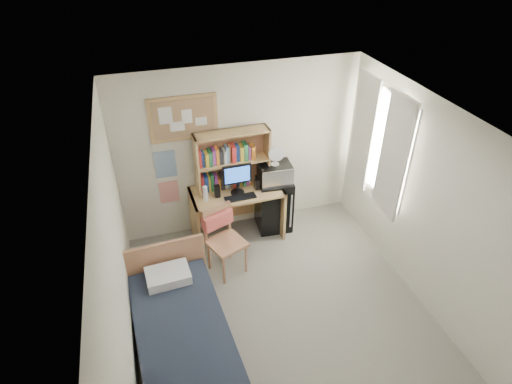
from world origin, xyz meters
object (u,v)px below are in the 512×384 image
object	(u,v)px
speaker_left	(217,191)
speaker_right	(257,185)
mini_fridge	(274,203)
desk_fan	(275,156)
monitor	(237,180)
desk	(237,214)
desk_chair	(227,243)
bed	(184,343)
microwave	(275,172)
bulletin_board	(183,118)

from	to	relation	value
speaker_left	speaker_right	xyz separation A→B (m)	(0.60, 0.02, -0.01)
mini_fridge	desk_fan	xyz separation A→B (m)	(-0.00, -0.02, 0.86)
monitor	speaker_left	distance (m)	0.33
desk	speaker_right	size ratio (longest dim) A/B	8.03
desk_chair	mini_fridge	distance (m)	1.22
bed	microwave	distance (m)	2.77
bed	microwave	world-z (taller)	microwave
bulletin_board	speaker_right	world-z (taller)	bulletin_board
monitor	speaker_right	size ratio (longest dim) A/B	2.67
bulletin_board	monitor	world-z (taller)	bulletin_board
monitor	desk_fan	xyz separation A→B (m)	(0.61, 0.12, 0.23)
speaker_right	microwave	bearing A→B (deg)	17.91
desk_chair	desk_fan	world-z (taller)	desk_fan
desk	speaker_right	world-z (taller)	speaker_right
desk_chair	mini_fridge	size ratio (longest dim) A/B	1.15
bulletin_board	bed	size ratio (longest dim) A/B	0.47
bulletin_board	monitor	size ratio (longest dim) A/B	2.11
desk	microwave	xyz separation A→B (m)	(0.61, 0.06, 0.59)
speaker_right	microwave	xyz separation A→B (m)	(0.31, 0.11, 0.09)
bed	desk_fan	xyz separation A→B (m)	(1.74, 2.03, 1.02)
bulletin_board	microwave	distance (m)	1.56
desk_chair	monitor	bearing A→B (deg)	41.40
bed	speaker_left	distance (m)	2.17
bed	desk_fan	distance (m)	2.86
mini_fridge	microwave	world-z (taller)	microwave
microwave	desk_fan	size ratio (longest dim) A/B	1.61
bed	desk_fan	bearing A→B (deg)	45.94
bulletin_board	microwave	size ratio (longest dim) A/B	1.97
desk_fan	bed	bearing A→B (deg)	-126.84
microwave	desk_chair	bearing A→B (deg)	-137.23
bulletin_board	monitor	bearing A→B (deg)	-32.49
bed	desk_chair	bearing A→B (deg)	54.33
desk_chair	microwave	size ratio (longest dim) A/B	2.10
desk_chair	speaker_left	xyz separation A→B (m)	(0.03, 0.63, 0.43)
bed	speaker_right	size ratio (longest dim) A/B	11.99
speaker_left	desk_fan	size ratio (longest dim) A/B	0.63
bulletin_board	desk	xyz separation A→B (m)	(0.63, -0.34, -1.50)
bulletin_board	monitor	distance (m)	1.14
microwave	desk_fan	bearing A→B (deg)	3.72
monitor	desk_fan	bearing A→B (deg)	9.36
desk_chair	speaker_right	bearing A→B (deg)	24.55
desk	mini_fridge	world-z (taller)	mini_fridge
bed	monitor	size ratio (longest dim) A/B	4.49
mini_fridge	bed	world-z (taller)	mini_fridge
mini_fridge	microwave	distance (m)	0.57
desk	bed	size ratio (longest dim) A/B	0.67
speaker_left	microwave	world-z (taller)	microwave
speaker_right	microwave	world-z (taller)	microwave
desk	bed	bearing A→B (deg)	-121.42
bed	mini_fridge	bearing A→B (deg)	46.20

